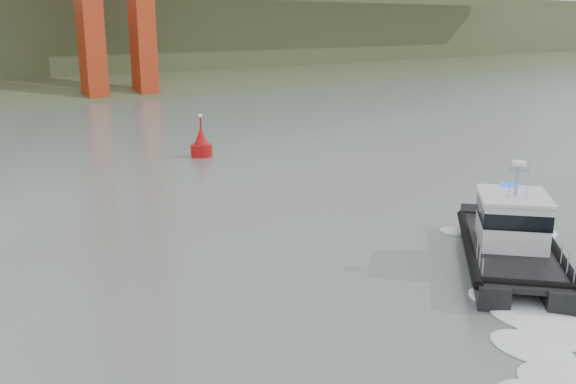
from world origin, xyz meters
The scene contains 3 objects.
ground centered at (0.00, 0.00, 0.00)m, with size 400.00×400.00×0.00m, color slate.
patrol_boat centered at (6.64, 0.26, 1.27)m, with size 10.44×9.66×5.08m.
nav_buoy centered at (8.75, 30.76, 0.99)m, with size 1.82×1.82×3.78m.
Camera 1 is at (-18.81, -14.96, 10.86)m, focal length 40.00 mm.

